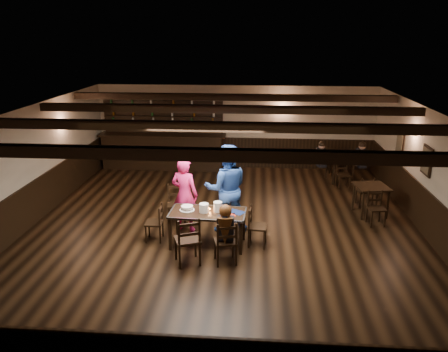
# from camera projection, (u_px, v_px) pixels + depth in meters

# --- Properties ---
(ground) EXTENTS (10.00, 10.00, 0.00)m
(ground) POSITION_uv_depth(u_px,v_px,m) (223.00, 230.00, 9.97)
(ground) COLOR black
(ground) RESTS_ON ground
(room_shell) EXTENTS (9.02, 10.02, 2.71)m
(room_shell) POSITION_uv_depth(u_px,v_px,m) (224.00, 156.00, 9.47)
(room_shell) COLOR beige
(room_shell) RESTS_ON ground
(dining_table) EXTENTS (1.62, 0.87, 0.75)m
(dining_table) POSITION_uv_depth(u_px,v_px,m) (208.00, 215.00, 9.06)
(dining_table) COLOR black
(dining_table) RESTS_ON ground
(chair_near_left) EXTENTS (0.59, 0.58, 0.99)m
(chair_near_left) POSITION_uv_depth(u_px,v_px,m) (188.00, 238.00, 8.29)
(chair_near_left) COLOR black
(chair_near_left) RESTS_ON ground
(chair_near_right) EXTENTS (0.50, 0.49, 0.89)m
(chair_near_right) POSITION_uv_depth(u_px,v_px,m) (226.00, 240.00, 8.33)
(chair_near_right) COLOR black
(chair_near_right) RESTS_ON ground
(chair_end_left) EXTENTS (0.37, 0.39, 0.81)m
(chair_end_left) POSITION_uv_depth(u_px,v_px,m) (157.00, 220.00, 9.34)
(chair_end_left) COLOR black
(chair_end_left) RESTS_ON ground
(chair_end_right) EXTENTS (0.42, 0.43, 0.85)m
(chair_end_right) POSITION_uv_depth(u_px,v_px,m) (254.00, 223.00, 9.11)
(chair_end_right) COLOR black
(chair_end_right) RESTS_ON ground
(chair_far_pushed) EXTENTS (0.49, 0.48, 0.92)m
(chair_far_pushed) POSITION_uv_depth(u_px,v_px,m) (177.00, 200.00, 10.25)
(chair_far_pushed) COLOR black
(chair_far_pushed) RESTS_ON ground
(woman_pink) EXTENTS (0.71, 0.57, 1.70)m
(woman_pink) POSITION_uv_depth(u_px,v_px,m) (185.00, 195.00, 9.72)
(woman_pink) COLOR #FF2AA0
(woman_pink) RESTS_ON ground
(man_blue) EXTENTS (1.09, 0.91, 2.01)m
(man_blue) POSITION_uv_depth(u_px,v_px,m) (226.00, 189.00, 9.64)
(man_blue) COLOR navy
(man_blue) RESTS_ON ground
(seated_person) EXTENTS (0.32, 0.48, 0.78)m
(seated_person) POSITION_uv_depth(u_px,v_px,m) (225.00, 225.00, 8.29)
(seated_person) COLOR black
(seated_person) RESTS_ON ground
(cake) EXTENTS (0.31, 0.31, 0.10)m
(cake) POSITION_uv_depth(u_px,v_px,m) (187.00, 208.00, 9.11)
(cake) COLOR white
(cake) RESTS_ON dining_table
(plate_stack_a) EXTENTS (0.19, 0.19, 0.18)m
(plate_stack_a) POSITION_uv_depth(u_px,v_px,m) (204.00, 208.00, 9.01)
(plate_stack_a) COLOR white
(plate_stack_a) RESTS_ON dining_table
(plate_stack_b) EXTENTS (0.18, 0.18, 0.21)m
(plate_stack_b) POSITION_uv_depth(u_px,v_px,m) (218.00, 207.00, 9.03)
(plate_stack_b) COLOR white
(plate_stack_b) RESTS_ON dining_table
(tea_light) EXTENTS (0.04, 0.04, 0.06)m
(tea_light) POSITION_uv_depth(u_px,v_px,m) (210.00, 209.00, 9.10)
(tea_light) COLOR #A5A8AD
(tea_light) RESTS_ON dining_table
(salt_shaker) EXTENTS (0.04, 0.04, 0.10)m
(salt_shaker) POSITION_uv_depth(u_px,v_px,m) (224.00, 212.00, 8.89)
(salt_shaker) COLOR silver
(salt_shaker) RESTS_ON dining_table
(pepper_shaker) EXTENTS (0.04, 0.04, 0.10)m
(pepper_shaker) POSITION_uv_depth(u_px,v_px,m) (225.00, 212.00, 8.89)
(pepper_shaker) COLOR #A5A8AD
(pepper_shaker) RESTS_ON dining_table
(drink_glass) EXTENTS (0.06, 0.06, 0.10)m
(drink_glass) POSITION_uv_depth(u_px,v_px,m) (222.00, 208.00, 9.13)
(drink_glass) COLOR silver
(drink_glass) RESTS_ON dining_table
(menu_red) EXTENTS (0.29, 0.23, 0.00)m
(menu_red) POSITION_uv_depth(u_px,v_px,m) (229.00, 215.00, 8.87)
(menu_red) COLOR maroon
(menu_red) RESTS_ON dining_table
(menu_blue) EXTENTS (0.41, 0.37, 0.00)m
(menu_blue) POSITION_uv_depth(u_px,v_px,m) (236.00, 212.00, 9.03)
(menu_blue) COLOR #0D1A42
(menu_blue) RESTS_ON dining_table
(bar_counter) EXTENTS (4.12, 0.70, 2.20)m
(bar_counter) POSITION_uv_depth(u_px,v_px,m) (163.00, 146.00, 14.39)
(bar_counter) COLOR black
(bar_counter) RESTS_ON ground
(back_table_a) EXTENTS (0.85, 0.85, 0.75)m
(back_table_a) POSITION_uv_depth(u_px,v_px,m) (371.00, 190.00, 10.62)
(back_table_a) COLOR black
(back_table_a) RESTS_ON ground
(back_table_b) EXTENTS (0.85, 0.85, 0.75)m
(back_table_b) POSITION_uv_depth(u_px,v_px,m) (340.00, 161.00, 13.08)
(back_table_b) COLOR black
(back_table_b) RESTS_ON ground
(bg_patron_left) EXTENTS (0.31, 0.42, 0.77)m
(bg_patron_left) POSITION_uv_depth(u_px,v_px,m) (321.00, 154.00, 13.03)
(bg_patron_left) COLOR black
(bg_patron_left) RESTS_ON ground
(bg_patron_right) EXTENTS (0.29, 0.41, 0.77)m
(bg_patron_right) POSITION_uv_depth(u_px,v_px,m) (361.00, 154.00, 12.96)
(bg_patron_right) COLOR black
(bg_patron_right) RESTS_ON ground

